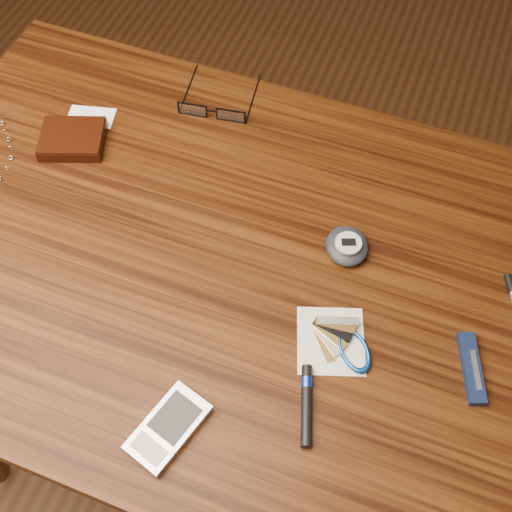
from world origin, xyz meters
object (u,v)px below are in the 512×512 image
(eyeglasses, at_px, (213,110))
(wallet_and_card, at_px, (73,138))
(pocket_knife, at_px, (472,368))
(notepad_keys, at_px, (342,344))
(desk, at_px, (215,288))
(pda_phone, at_px, (168,428))
(pedometer, at_px, (347,246))

(eyeglasses, bearing_deg, wallet_and_card, -143.54)
(pocket_knife, bearing_deg, notepad_keys, -171.17)
(desk, distance_m, pocket_knife, 0.39)
(pda_phone, distance_m, pedometer, 0.34)
(pda_phone, relative_size, notepad_keys, 0.90)
(wallet_and_card, distance_m, notepad_keys, 0.53)
(wallet_and_card, bearing_deg, pda_phone, -47.34)
(notepad_keys, bearing_deg, pedometer, 104.41)
(pda_phone, bearing_deg, pocket_knife, 32.42)
(eyeglasses, height_order, pocket_knife, eyeglasses)
(notepad_keys, height_order, pocket_knife, same)
(desk, height_order, pedometer, pedometer)
(pda_phone, height_order, pedometer, pedometer)
(pedometer, bearing_deg, pda_phone, -111.23)
(desk, xyz_separation_m, wallet_and_card, (-0.28, 0.11, 0.11))
(eyeglasses, distance_m, pedometer, 0.33)
(pedometer, relative_size, notepad_keys, 0.68)
(pocket_knife, bearing_deg, pedometer, 149.52)
(wallet_and_card, bearing_deg, pocket_knife, -13.50)
(desk, xyz_separation_m, pocket_knife, (0.37, -0.05, 0.11))
(desk, relative_size, pda_phone, 8.84)
(wallet_and_card, height_order, notepad_keys, wallet_and_card)
(pedometer, bearing_deg, eyeglasses, 147.79)
(pda_phone, distance_m, pocket_knife, 0.38)
(desk, xyz_separation_m, notepad_keys, (0.21, -0.07, 0.11))
(pda_phone, bearing_deg, wallet_and_card, 132.66)
(pedometer, xyz_separation_m, pocket_knife, (0.20, -0.12, -0.01))
(pda_phone, height_order, notepad_keys, pda_phone)
(pda_phone, relative_size, pocket_knife, 1.18)
(pedometer, distance_m, pocket_knife, 0.23)
(desk, height_order, eyeglasses, eyeglasses)
(wallet_and_card, height_order, pedometer, pedometer)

